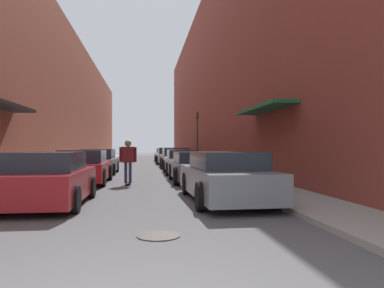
{
  "coord_description": "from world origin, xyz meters",
  "views": [
    {
      "loc": [
        0.22,
        -3.3,
        1.45
      ],
      "look_at": [
        1.98,
        10.59,
        1.55
      ],
      "focal_mm": 35.0,
      "sensor_mm": 36.0,
      "label": 1
    }
  ],
  "objects_px": {
    "parked_car_right_2": "(182,162)",
    "traffic_light": "(197,133)",
    "skateboarder": "(128,157)",
    "manhole_cover": "(158,236)",
    "parked_car_right_4": "(169,156)",
    "parked_car_right_5": "(164,155)",
    "parked_car_right_1": "(195,167)",
    "parked_car_left_2": "(99,162)",
    "parked_car_left_0": "(47,180)",
    "parked_car_left_1": "(84,167)",
    "parked_car_right_3": "(175,158)",
    "parked_car_right_0": "(225,177)"
  },
  "relations": [
    {
      "from": "parked_car_right_2",
      "to": "traffic_light",
      "type": "bearing_deg",
      "value": 73.66
    },
    {
      "from": "skateboarder",
      "to": "manhole_cover",
      "type": "height_order",
      "value": "skateboarder"
    },
    {
      "from": "parked_car_right_4",
      "to": "skateboarder",
      "type": "xyz_separation_m",
      "value": [
        -2.62,
        -17.07,
        0.38
      ]
    },
    {
      "from": "parked_car_right_5",
      "to": "traffic_light",
      "type": "bearing_deg",
      "value": -81.67
    },
    {
      "from": "parked_car_right_5",
      "to": "traffic_light",
      "type": "xyz_separation_m",
      "value": [
        1.66,
        -11.38,
        1.76
      ]
    },
    {
      "from": "parked_car_right_5",
      "to": "parked_car_right_1",
      "type": "bearing_deg",
      "value": -89.74
    },
    {
      "from": "parked_car_left_2",
      "to": "parked_car_right_5",
      "type": "bearing_deg",
      "value": 75.2
    },
    {
      "from": "parked_car_left_0",
      "to": "parked_car_right_1",
      "type": "bearing_deg",
      "value": 51.32
    },
    {
      "from": "parked_car_left_0",
      "to": "parked_car_left_1",
      "type": "bearing_deg",
      "value": 89.96
    },
    {
      "from": "parked_car_left_2",
      "to": "manhole_cover",
      "type": "xyz_separation_m",
      "value": [
        2.65,
        -14.27,
        -0.62
      ]
    },
    {
      "from": "parked_car_left_2",
      "to": "parked_car_right_3",
      "type": "distance_m",
      "value": 7.0
    },
    {
      "from": "parked_car_left_0",
      "to": "parked_car_right_2",
      "type": "xyz_separation_m",
      "value": [
        4.36,
        10.38,
        -0.01
      ]
    },
    {
      "from": "parked_car_right_0",
      "to": "parked_car_right_2",
      "type": "bearing_deg",
      "value": 90.72
    },
    {
      "from": "parked_car_left_0",
      "to": "parked_car_right_2",
      "type": "distance_m",
      "value": 11.25
    },
    {
      "from": "parked_car_left_1",
      "to": "skateboarder",
      "type": "relative_size",
      "value": 2.54
    },
    {
      "from": "parked_car_right_1",
      "to": "parked_car_right_5",
      "type": "height_order",
      "value": "parked_car_right_5"
    },
    {
      "from": "parked_car_left_0",
      "to": "skateboarder",
      "type": "height_order",
      "value": "skateboarder"
    },
    {
      "from": "parked_car_left_2",
      "to": "parked_car_right_0",
      "type": "height_order",
      "value": "parked_car_left_2"
    },
    {
      "from": "parked_car_left_0",
      "to": "manhole_cover",
      "type": "bearing_deg",
      "value": -53.34
    },
    {
      "from": "parked_car_right_2",
      "to": "manhole_cover",
      "type": "xyz_separation_m",
      "value": [
        -1.75,
        -13.87,
        -0.62
      ]
    },
    {
      "from": "manhole_cover",
      "to": "traffic_light",
      "type": "relative_size",
      "value": 0.19
    },
    {
      "from": "parked_car_right_3",
      "to": "skateboarder",
      "type": "xyz_separation_m",
      "value": [
        -2.73,
        -11.34,
        0.38
      ]
    },
    {
      "from": "parked_car_left_1",
      "to": "parked_car_right_1",
      "type": "xyz_separation_m",
      "value": [
        4.41,
        -0.02,
        -0.03
      ]
    },
    {
      "from": "skateboarder",
      "to": "manhole_cover",
      "type": "relative_size",
      "value": 2.42
    },
    {
      "from": "parked_car_right_0",
      "to": "parked_car_left_2",
      "type": "bearing_deg",
      "value": 113.06
    },
    {
      "from": "parked_car_right_2",
      "to": "skateboarder",
      "type": "distance_m",
      "value": 6.2
    },
    {
      "from": "parked_car_right_1",
      "to": "skateboarder",
      "type": "relative_size",
      "value": 2.41
    },
    {
      "from": "parked_car_right_4",
      "to": "parked_car_right_5",
      "type": "bearing_deg",
      "value": 90.6
    },
    {
      "from": "parked_car_right_0",
      "to": "manhole_cover",
      "type": "distance_m",
      "value": 4.13
    },
    {
      "from": "parked_car_left_0",
      "to": "parked_car_right_3",
      "type": "xyz_separation_m",
      "value": [
        4.48,
        16.11,
        0.03
      ]
    },
    {
      "from": "parked_car_left_1",
      "to": "parked_car_left_2",
      "type": "xyz_separation_m",
      "value": [
        -0.05,
        5.25,
        -0.01
      ]
    },
    {
      "from": "parked_car_left_2",
      "to": "parked_car_right_5",
      "type": "xyz_separation_m",
      "value": [
        4.36,
        16.5,
        -0.01
      ]
    },
    {
      "from": "parked_car_left_0",
      "to": "parked_car_right_4",
      "type": "relative_size",
      "value": 0.96
    },
    {
      "from": "parked_car_right_5",
      "to": "parked_car_left_2",
      "type": "bearing_deg",
      "value": -104.8
    },
    {
      "from": "parked_car_right_2",
      "to": "manhole_cover",
      "type": "relative_size",
      "value": 6.18
    },
    {
      "from": "parked_car_left_0",
      "to": "parked_car_right_0",
      "type": "xyz_separation_m",
      "value": [
        4.48,
        0.12,
        0.01
      ]
    },
    {
      "from": "parked_car_right_1",
      "to": "parked_car_right_2",
      "type": "relative_size",
      "value": 0.95
    },
    {
      "from": "parked_car_left_1",
      "to": "traffic_light",
      "type": "distance_m",
      "value": 12.1
    },
    {
      "from": "parked_car_left_0",
      "to": "parked_car_right_5",
      "type": "bearing_deg",
      "value": 81.02
    },
    {
      "from": "parked_car_right_4",
      "to": "parked_car_right_1",
      "type": "bearing_deg",
      "value": -89.85
    },
    {
      "from": "parked_car_left_0",
      "to": "parked_car_right_2",
      "type": "height_order",
      "value": "parked_car_left_0"
    },
    {
      "from": "parked_car_left_0",
      "to": "parked_car_right_5",
      "type": "relative_size",
      "value": 0.98
    },
    {
      "from": "parked_car_left_0",
      "to": "parked_car_right_5",
      "type": "xyz_separation_m",
      "value": [
        4.31,
        27.28,
        -0.01
      ]
    },
    {
      "from": "parked_car_right_4",
      "to": "parked_car_right_5",
      "type": "xyz_separation_m",
      "value": [
        -0.06,
        5.44,
        -0.04
      ]
    },
    {
      "from": "manhole_cover",
      "to": "parked_car_right_0",
      "type": "bearing_deg",
      "value": 62.52
    },
    {
      "from": "manhole_cover",
      "to": "traffic_light",
      "type": "distance_m",
      "value": 19.83
    },
    {
      "from": "parked_car_right_4",
      "to": "traffic_light",
      "type": "bearing_deg",
      "value": -74.84
    },
    {
      "from": "parked_car_left_1",
      "to": "parked_car_right_1",
      "type": "height_order",
      "value": "parked_car_left_1"
    },
    {
      "from": "parked_car_right_0",
      "to": "parked_car_right_5",
      "type": "xyz_separation_m",
      "value": [
        -0.17,
        27.15,
        -0.02
      ]
    },
    {
      "from": "parked_car_right_5",
      "to": "parked_car_right_0",
      "type": "bearing_deg",
      "value": -89.63
    }
  ]
}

